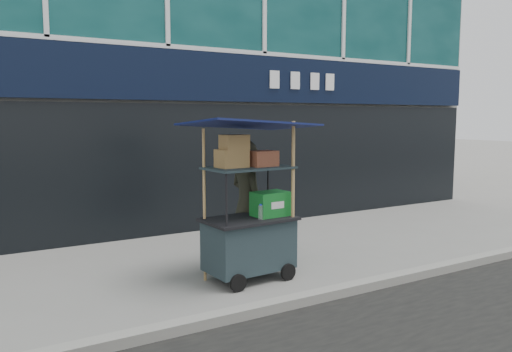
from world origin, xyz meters
TOP-DOWN VIEW (x-y plane):
  - ground at (0.00, 0.00)m, footprint 80.00×80.00m
  - curb at (0.00, -0.20)m, footprint 80.00×0.18m
  - vendor_cart at (-0.02, 0.92)m, footprint 1.66×1.23m
  - vendor_man at (0.21, 1.41)m, footprint 0.47×0.69m

SIDE VIEW (x-z plane):
  - ground at x=0.00m, z-range 0.00..0.00m
  - curb at x=0.00m, z-range 0.00..0.12m
  - vendor_cart at x=-0.02m, z-range -0.32..1.82m
  - vendor_man at x=0.21m, z-range 0.00..1.84m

